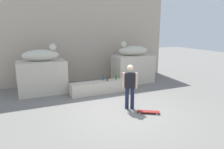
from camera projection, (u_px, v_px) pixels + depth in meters
The scene contains 13 objects.
ground_plane at pixel (123, 112), 7.46m from camera, with size 40.00×40.00×0.00m, color slate.
facade_wall at pixel (81, 30), 11.49m from camera, with size 10.27×0.60×5.66m, color #BAA994.
pedestal_left at pixel (42, 77), 9.47m from camera, with size 2.13×1.24×1.50m, color beige.
pedestal_right at pixel (133, 69), 11.37m from camera, with size 2.13×1.24×1.50m, color beige.
statue_reclining_left at pixel (41, 55), 9.26m from camera, with size 1.67×0.80×0.78m.
statue_reclining_right at pixel (133, 50), 11.14m from camera, with size 1.68×0.90×0.78m.
ledge_block at pixel (99, 87), 9.57m from camera, with size 2.70×0.63×0.54m, color beige.
skater at pixel (130, 85), 7.55m from camera, with size 0.48×0.35×1.67m.
skateboard at pixel (148, 112), 7.30m from camera, with size 0.79×0.59×0.08m.
bottle_orange at pixel (123, 77), 9.87m from camera, with size 0.07×0.07×0.27m.
bottle_green at pixel (116, 77), 9.91m from camera, with size 0.07×0.07×0.29m.
bottle_brown at pixel (107, 79), 9.62m from camera, with size 0.07×0.07×0.28m.
bottle_blue at pixel (103, 78), 9.75m from camera, with size 0.07×0.07×0.32m.
Camera 1 is at (-3.21, -6.20, 2.96)m, focal length 33.05 mm.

